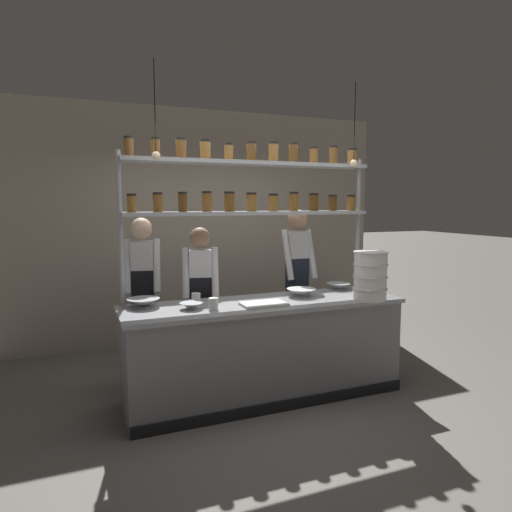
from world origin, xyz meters
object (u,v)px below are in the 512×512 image
at_px(chef_center, 201,295).
at_px(prep_bowl_near_left, 339,286).
at_px(prep_bowl_near_right, 143,303).
at_px(container_stack, 370,276).
at_px(serving_cup_by_board, 213,304).
at_px(prep_bowl_center_front, 191,306).
at_px(spice_shelf_unit, 253,193).
at_px(cutting_board, 264,304).
at_px(prep_bowl_center_back, 301,293).
at_px(serving_cup_front, 196,298).
at_px(chef_right, 297,274).
at_px(chef_left, 143,288).

relative_size(chef_center, prep_bowl_near_left, 6.48).
height_order(prep_bowl_near_left, prep_bowl_near_right, prep_bowl_near_right).
distance_m(container_stack, serving_cup_by_board, 1.52).
distance_m(prep_bowl_center_front, prep_bowl_near_right, 0.44).
distance_m(spice_shelf_unit, prep_bowl_center_front, 1.28).
height_order(cutting_board, serving_cup_by_board, serving_cup_by_board).
distance_m(spice_shelf_unit, container_stack, 1.39).
relative_size(prep_bowl_center_back, serving_cup_front, 3.08).
relative_size(spice_shelf_unit, chef_right, 1.43).
height_order(prep_bowl_near_left, serving_cup_front, serving_cup_front).
xyz_separation_m(chef_right, cutting_board, (-0.78, -0.86, -0.10)).
xyz_separation_m(container_stack, serving_cup_by_board, (-1.50, 0.17, -0.18)).
height_order(chef_left, chef_right, chef_right).
relative_size(spice_shelf_unit, container_stack, 5.46).
distance_m(chef_right, prep_bowl_near_left, 0.53).
height_order(prep_bowl_near_left, prep_bowl_center_front, prep_bowl_near_left).
xyz_separation_m(chef_left, container_stack, (1.97, -1.10, 0.17)).
bearing_deg(prep_bowl_center_back, chef_center, 151.99).
bearing_deg(prep_bowl_near_right, cutting_board, -18.23).
bearing_deg(cutting_board, prep_bowl_near_left, 21.43).
bearing_deg(prep_bowl_center_front, cutting_board, -9.97).
bearing_deg(cutting_board, prep_bowl_center_back, 24.59).
height_order(chef_left, serving_cup_front, chef_left).
bearing_deg(chef_left, serving_cup_front, -45.88).
xyz_separation_m(chef_left, serving_cup_front, (0.39, -0.62, -0.01)).
bearing_deg(chef_right, chef_left, 179.24).
bearing_deg(container_stack, chef_right, 104.38).
distance_m(cutting_board, prep_bowl_center_front, 0.65).
bearing_deg(prep_bowl_center_back, container_stack, -35.32).
relative_size(container_stack, prep_bowl_center_front, 2.27).
relative_size(cutting_board, prep_bowl_center_back, 1.39).
xyz_separation_m(chef_left, prep_bowl_center_front, (0.29, -0.83, -0.03)).
bearing_deg(chef_right, prep_bowl_center_front, -150.10).
distance_m(chef_right, prep_bowl_center_back, 0.69).
bearing_deg(serving_cup_front, cutting_board, -31.29).
relative_size(container_stack, serving_cup_front, 4.99).
relative_size(chef_center, prep_bowl_center_back, 5.58).
xyz_separation_m(prep_bowl_center_back, serving_cup_by_board, (-0.97, -0.21, 0.01)).
bearing_deg(prep_bowl_near_right, prep_bowl_center_back, -4.07).
relative_size(chef_center, prep_bowl_near_right, 5.54).
bearing_deg(chef_left, prep_bowl_near_right, -86.29).
bearing_deg(prep_bowl_near_right, chef_center, 30.60).
relative_size(prep_bowl_near_right, serving_cup_front, 3.11).
distance_m(chef_left, prep_bowl_near_right, 0.62).
bearing_deg(chef_right, serving_cup_front, -156.00).
xyz_separation_m(spice_shelf_unit, cutting_board, (-0.08, -0.47, -1.01)).
relative_size(chef_right, prep_bowl_near_right, 6.13).
bearing_deg(serving_cup_front, prep_bowl_center_front, -114.59).
relative_size(chef_left, prep_bowl_center_front, 8.30).
distance_m(spice_shelf_unit, chef_right, 1.21).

